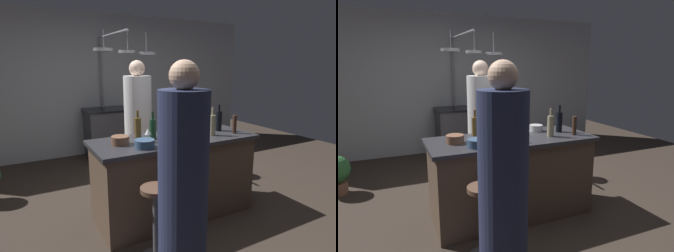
% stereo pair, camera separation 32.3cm
% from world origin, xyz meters
% --- Properties ---
extents(ground_plane, '(9.00, 9.00, 0.00)m').
position_xyz_m(ground_plane, '(0.00, 0.00, 0.00)').
color(ground_plane, '#382D26').
extents(back_wall, '(6.40, 0.16, 2.60)m').
position_xyz_m(back_wall, '(0.00, 2.85, 1.30)').
color(back_wall, '#B2B7BC').
rests_on(back_wall, ground_plane).
extents(kitchen_island, '(1.80, 0.72, 0.90)m').
position_xyz_m(kitchen_island, '(0.00, 0.00, 0.45)').
color(kitchen_island, brown).
rests_on(kitchen_island, ground_plane).
extents(stove_range, '(0.80, 0.64, 0.89)m').
position_xyz_m(stove_range, '(0.00, 2.45, 0.45)').
color(stove_range, '#47474C').
rests_on(stove_range, ground_plane).
extents(chef, '(0.37, 0.37, 1.73)m').
position_xyz_m(chef, '(-0.05, 0.89, 0.80)').
color(chef, white).
rests_on(chef, ground_plane).
extents(bar_stool_left, '(0.28, 0.28, 0.68)m').
position_xyz_m(bar_stool_left, '(-0.54, -0.62, 0.38)').
color(bar_stool_left, '#4C4C51').
rests_on(bar_stool_left, ground_plane).
extents(guest_left, '(0.36, 0.36, 1.71)m').
position_xyz_m(guest_left, '(-0.50, -0.99, 0.79)').
color(guest_left, '#262D4C').
rests_on(guest_left, ground_plane).
extents(overhead_pot_rack, '(0.92, 1.41, 2.17)m').
position_xyz_m(overhead_pot_rack, '(0.02, 1.88, 1.68)').
color(overhead_pot_rack, gray).
rests_on(overhead_pot_rack, ground_plane).
extents(pepper_mill, '(0.05, 0.05, 0.21)m').
position_xyz_m(pepper_mill, '(0.71, -0.15, 1.01)').
color(pepper_mill, '#382319').
rests_on(pepper_mill, kitchen_island).
extents(wine_bottle_dark, '(0.07, 0.07, 0.32)m').
position_xyz_m(wine_bottle_dark, '(0.63, 0.04, 1.02)').
color(wine_bottle_dark, black).
rests_on(wine_bottle_dark, kitchen_island).
extents(wine_bottle_rose, '(0.07, 0.07, 0.30)m').
position_xyz_m(wine_bottle_rose, '(0.03, 0.16, 1.01)').
color(wine_bottle_rose, '#B78C8E').
rests_on(wine_bottle_rose, kitchen_island).
extents(wine_bottle_white, '(0.07, 0.07, 0.31)m').
position_xyz_m(wine_bottle_white, '(0.42, -0.11, 1.02)').
color(wine_bottle_white, gray).
rests_on(wine_bottle_white, kitchen_island).
extents(wine_bottle_amber, '(0.07, 0.07, 0.30)m').
position_xyz_m(wine_bottle_amber, '(-0.35, 0.20, 1.01)').
color(wine_bottle_amber, brown).
rests_on(wine_bottle_amber, kitchen_island).
extents(wine_bottle_green, '(0.07, 0.07, 0.30)m').
position_xyz_m(wine_bottle_green, '(-0.24, 0.06, 1.01)').
color(wine_bottle_green, '#193D23').
rests_on(wine_bottle_green, kitchen_island).
extents(wine_glass_by_chef, '(0.07, 0.07, 0.15)m').
position_xyz_m(wine_glass_by_chef, '(-0.33, -0.03, 1.01)').
color(wine_glass_by_chef, silver).
rests_on(wine_glass_by_chef, kitchen_island).
extents(wine_glass_near_left_guest, '(0.07, 0.07, 0.15)m').
position_xyz_m(wine_glass_near_left_guest, '(-0.00, -0.21, 1.01)').
color(wine_glass_near_left_guest, silver).
rests_on(wine_glass_near_left_guest, kitchen_island).
extents(mixing_bowl_steel, '(0.16, 0.16, 0.07)m').
position_xyz_m(mixing_bowl_steel, '(0.40, 0.18, 0.94)').
color(mixing_bowl_steel, '#B7B7BC').
rests_on(mixing_bowl_steel, kitchen_island).
extents(mixing_bowl_wooden, '(0.18, 0.18, 0.08)m').
position_xyz_m(mixing_bowl_wooden, '(-0.61, 0.02, 0.94)').
color(mixing_bowl_wooden, brown).
rests_on(mixing_bowl_wooden, kitchen_island).
extents(mixing_bowl_blue, '(0.19, 0.19, 0.08)m').
position_xyz_m(mixing_bowl_blue, '(-0.45, -0.20, 0.94)').
color(mixing_bowl_blue, '#334C6B').
rests_on(mixing_bowl_blue, kitchen_island).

